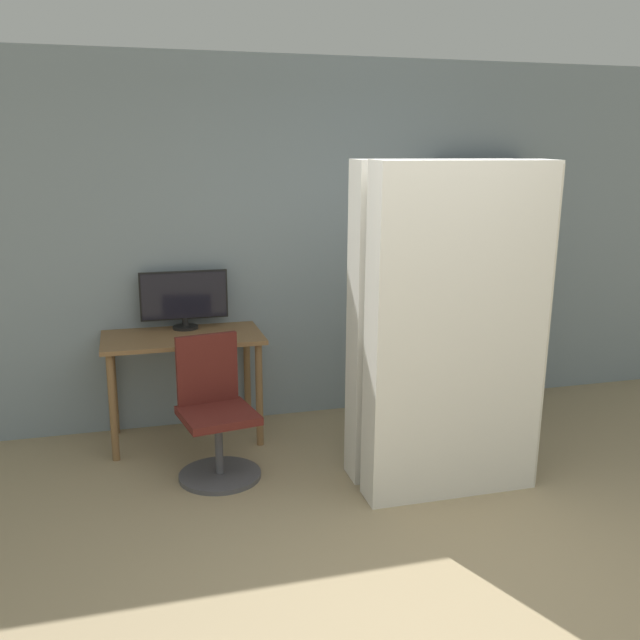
{
  "coord_description": "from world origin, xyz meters",
  "views": [
    {
      "loc": [
        -1.27,
        -2.4,
        2.01
      ],
      "look_at": [
        -0.18,
        1.54,
        1.05
      ],
      "focal_mm": 40.0,
      "sensor_mm": 36.0,
      "label": 1
    }
  ],
  "objects": [
    {
      "name": "bookshelf",
      "position": [
        1.36,
        2.7,
        0.98
      ],
      "size": [
        0.77,
        0.26,
        1.96
      ],
      "color": "black",
      "rests_on": "ground"
    },
    {
      "name": "ground_plane",
      "position": [
        0.0,
        0.0,
        0.0
      ],
      "size": [
        16.0,
        16.0,
        0.0
      ],
      "primitive_type": "plane",
      "color": "#9E8966"
    },
    {
      "name": "desk",
      "position": [
        -0.91,
        2.5,
        0.65
      ],
      "size": [
        1.1,
        0.61,
        0.77
      ],
      "color": "brown",
      "rests_on": "ground"
    },
    {
      "name": "monitor",
      "position": [
        -0.87,
        2.7,
        1.0
      ],
      "size": [
        0.62,
        0.18,
        0.42
      ],
      "color": "black",
      "rests_on": "desk"
    },
    {
      "name": "office_chair",
      "position": [
        -0.78,
        1.86,
        0.35
      ],
      "size": [
        0.52,
        0.52,
        0.89
      ],
      "color": "#4C4C51",
      "rests_on": "ground"
    },
    {
      "name": "mattress_far",
      "position": [
        0.56,
        1.56,
        0.99
      ],
      "size": [
        1.06,
        0.28,
        1.98
      ],
      "color": "silver",
      "rests_on": "ground"
    },
    {
      "name": "wall_back",
      "position": [
        0.0,
        2.83,
        1.35
      ],
      "size": [
        8.0,
        0.06,
        2.7
      ],
      "color": "gray",
      "rests_on": "ground"
    },
    {
      "name": "mattress_near",
      "position": [
        0.56,
        1.23,
        0.99
      ],
      "size": [
        1.06,
        0.29,
        1.98
      ],
      "color": "silver",
      "rests_on": "ground"
    }
  ]
}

